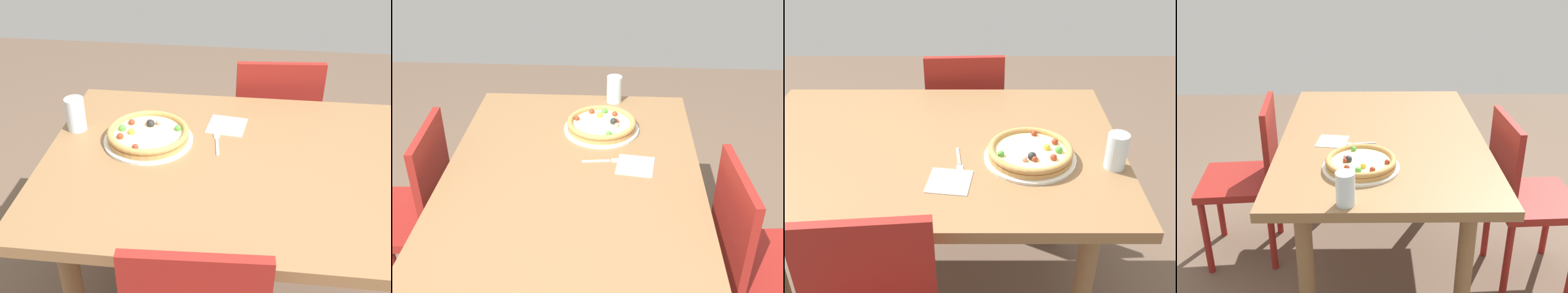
% 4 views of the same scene
% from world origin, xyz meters
% --- Properties ---
extents(ground_plane, '(6.00, 6.00, 0.00)m').
position_xyz_m(ground_plane, '(0.00, 0.00, 0.00)').
color(ground_plane, brown).
extents(dining_table, '(1.39, 0.97, 0.78)m').
position_xyz_m(dining_table, '(0.00, 0.00, 0.68)').
color(dining_table, olive).
rests_on(dining_table, ground).
extents(chair_near, '(0.42, 0.42, 0.90)m').
position_xyz_m(chair_near, '(-0.10, -0.70, 0.50)').
color(chair_near, maroon).
rests_on(chair_near, ground).
extents(plate, '(0.33, 0.33, 0.01)m').
position_xyz_m(plate, '(-0.35, 0.10, 0.78)').
color(plate, silver).
rests_on(plate, dining_table).
extents(pizza, '(0.30, 0.30, 0.05)m').
position_xyz_m(pizza, '(-0.35, 0.10, 0.81)').
color(pizza, '#B78447').
rests_on(pizza, plate).
extents(fork, '(0.03, 0.17, 0.00)m').
position_xyz_m(fork, '(-0.10, 0.13, 0.78)').
color(fork, silver).
rests_on(fork, dining_table).
extents(drinking_glass, '(0.07, 0.07, 0.13)m').
position_xyz_m(drinking_glass, '(-0.64, 0.15, 0.84)').
color(drinking_glass, silver).
rests_on(drinking_glass, dining_table).
extents(napkin, '(0.16, 0.16, 0.00)m').
position_xyz_m(napkin, '(-0.07, 0.24, 0.78)').
color(napkin, white).
rests_on(napkin, dining_table).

